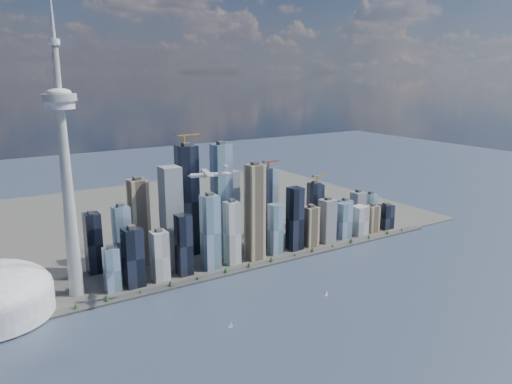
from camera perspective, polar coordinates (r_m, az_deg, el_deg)
ground at (r=841.10m, az=6.61°, el=-14.60°), size 4000.00×4000.00×0.00m
seawall at (r=1026.77m, az=-2.28°, el=-9.02°), size 1100.00×22.00×4.00m
land at (r=1413.04m, az=-11.51°, el=-2.96°), size 1400.00×900.00×3.00m
shoreline_trees at (r=1024.19m, az=-2.28°, el=-8.67°), size 960.53×7.20×8.80m
skyscraper_cluster at (r=1098.81m, az=-1.91°, el=-3.00°), size 736.00×142.00×267.37m
needle_tower at (r=912.69m, az=-20.93°, el=2.56°), size 56.00×56.00×550.50m
airplane at (r=824.09m, az=-5.34°, el=2.04°), size 72.87×65.02×18.05m
sailboat_west at (r=821.80m, az=-2.90°, el=-14.97°), size 7.73×3.71×10.73m
sailboat_east at (r=933.38m, az=8.06°, el=-11.46°), size 7.43×3.05×10.25m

